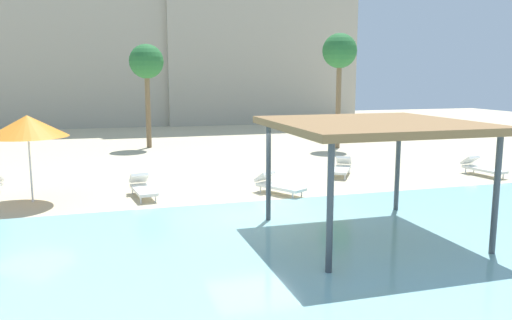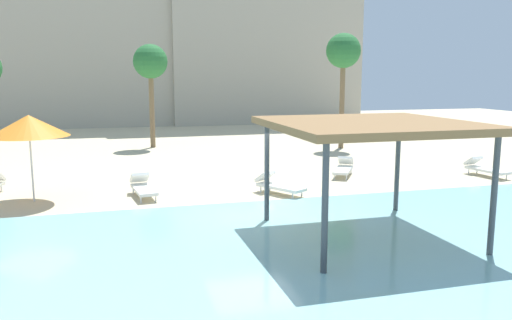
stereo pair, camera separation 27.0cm
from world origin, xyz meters
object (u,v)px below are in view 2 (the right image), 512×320
lounge_chair_4 (143,187)px  beach_umbrella_orange_1 (29,126)px  lounge_chair_2 (484,168)px  lounge_chair_0 (344,168)px  lounge_chair_5 (277,185)px  shade_pavilion (370,128)px  palm_tree_3 (343,54)px  palm_tree_0 (150,64)px

lounge_chair_4 → beach_umbrella_orange_1: bearing=-101.2°
beach_umbrella_orange_1 → lounge_chair_2: (17.07, -0.30, -2.14)m
beach_umbrella_orange_1 → lounge_chair_0: bearing=6.3°
lounge_chair_5 → shade_pavilion: bearing=-23.2°
beach_umbrella_orange_1 → palm_tree_3: palm_tree_3 is taller
lounge_chair_0 → beach_umbrella_orange_1: bearing=-50.7°
lounge_chair_5 → palm_tree_0: palm_tree_0 is taller
shade_pavilion → lounge_chair_2: bearing=35.5°
shade_pavilion → lounge_chair_0: size_ratio=2.49×
lounge_chair_0 → shade_pavilion: bearing=11.9°
lounge_chair_4 → lounge_chair_5: size_ratio=1.01×
lounge_chair_0 → lounge_chair_4: size_ratio=0.98×
lounge_chair_4 → lounge_chair_0: bearing=93.4°
lounge_chair_4 → lounge_chair_5: same height
lounge_chair_0 → palm_tree_3: 9.50m
lounge_chair_4 → palm_tree_3: (11.43, 8.96, 4.89)m
lounge_chair_2 → lounge_chair_4: 13.60m
lounge_chair_2 → palm_tree_0: (-12.32, 12.19, 4.36)m
lounge_chair_0 → palm_tree_0: (-6.84, 10.61, 4.36)m
lounge_chair_2 → lounge_chair_0: bearing=-115.5°
lounge_chair_5 → palm_tree_0: bearing=162.9°
shade_pavilion → lounge_chair_5: bearing=97.8°
shade_pavilion → palm_tree_3: 16.44m
lounge_chair_0 → palm_tree_3: bearing=-171.1°
palm_tree_3 → lounge_chair_4: bearing=-141.9°
shade_pavilion → lounge_chair_4: (-5.20, 6.05, -2.45)m
palm_tree_3 → lounge_chair_2: bearing=-76.5°
beach_umbrella_orange_1 → palm_tree_0: palm_tree_0 is taller
shade_pavilion → palm_tree_3: palm_tree_3 is taller
shade_pavilion → beach_umbrella_orange_1: 10.71m
lounge_chair_4 → lounge_chair_5: (4.49, -0.88, 0.00)m
shade_pavilion → palm_tree_0: 18.70m
shade_pavilion → lounge_chair_0: 8.48m
palm_tree_0 → beach_umbrella_orange_1: bearing=-111.7°
beach_umbrella_orange_1 → lounge_chair_5: (7.95, -1.12, -2.14)m
lounge_chair_0 → palm_tree_3: (3.32, 7.44, 4.89)m
beach_umbrella_orange_1 → palm_tree_0: 12.99m
palm_tree_3 → lounge_chair_5: bearing=-125.2°
beach_umbrella_orange_1 → lounge_chair_4: size_ratio=1.44×
palm_tree_0 → palm_tree_3: 10.65m
palm_tree_3 → beach_umbrella_orange_1: bearing=-149.7°
lounge_chair_4 → palm_tree_0: (1.27, 12.13, 4.36)m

